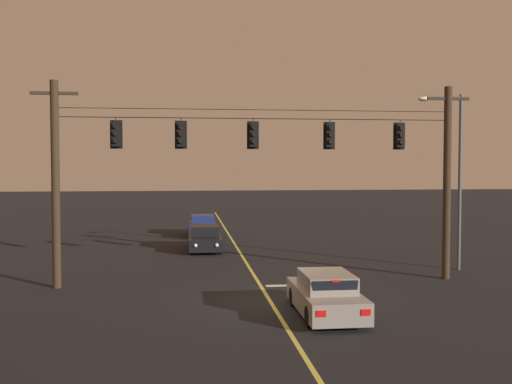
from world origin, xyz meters
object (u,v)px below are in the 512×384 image
at_px(traffic_light_left_inner, 181,134).
at_px(traffic_light_right_inner, 330,135).
at_px(car_oncoming_trailing, 203,226).
at_px(traffic_light_rightmost, 400,136).
at_px(car_oncoming_lead, 205,239).
at_px(car_waiting_near_lane, 326,295).
at_px(traffic_light_centre, 253,135).
at_px(street_lamp_corner, 454,165).
at_px(traffic_light_leftmost, 116,134).

bearing_deg(traffic_light_left_inner, traffic_light_right_inner, 0.00).
height_order(traffic_light_right_inner, car_oncoming_trailing, traffic_light_right_inner).
bearing_deg(traffic_light_rightmost, car_oncoming_lead, 128.87).
xyz_separation_m(traffic_light_left_inner, car_waiting_near_lane, (4.60, -5.35, -5.35)).
bearing_deg(traffic_light_centre, street_lamp_corner, 11.93).
bearing_deg(traffic_light_leftmost, street_lamp_corner, 7.63).
bearing_deg(traffic_light_rightmost, traffic_light_leftmost, 180.00).
xyz_separation_m(traffic_light_rightmost, car_oncoming_lead, (-7.76, 9.63, -5.35)).
bearing_deg(street_lamp_corner, traffic_light_rightmost, -148.72).
distance_m(traffic_light_centre, car_oncoming_trailing, 17.46).
xyz_separation_m(traffic_light_leftmost, traffic_light_rightmost, (11.51, 0.00, 0.00)).
bearing_deg(traffic_light_centre, traffic_light_rightmost, 0.00).
distance_m(car_waiting_near_lane, street_lamp_corner, 11.38).
relative_size(traffic_light_leftmost, street_lamp_corner, 0.15).
xyz_separation_m(traffic_light_centre, car_oncoming_trailing, (-1.57, 16.55, -5.35)).
relative_size(car_waiting_near_lane, street_lamp_corner, 0.54).
xyz_separation_m(traffic_light_right_inner, car_oncoming_trailing, (-4.72, 16.55, -5.35)).
xyz_separation_m(car_waiting_near_lane, car_oncoming_lead, (-3.37, 14.98, -0.00)).
bearing_deg(traffic_light_centre, car_oncoming_trailing, 95.42).
distance_m(traffic_light_rightmost, car_waiting_near_lane, 8.75).
height_order(traffic_light_right_inner, car_waiting_near_lane, traffic_light_right_inner).
distance_m(traffic_light_centre, traffic_light_rightmost, 6.11).
bearing_deg(car_waiting_near_lane, street_lamp_corner, 43.77).
xyz_separation_m(traffic_light_right_inner, car_oncoming_lead, (-4.79, 9.63, -5.35)).
xyz_separation_m(traffic_light_leftmost, traffic_light_centre, (5.40, 0.00, 0.00)).
bearing_deg(traffic_light_centre, car_oncoming_lead, 99.72).
height_order(traffic_light_left_inner, car_oncoming_lead, traffic_light_left_inner).
distance_m(car_oncoming_lead, car_oncoming_trailing, 6.92).
distance_m(traffic_light_centre, street_lamp_corner, 9.65).
height_order(traffic_light_leftmost, car_waiting_near_lane, traffic_light_leftmost).
height_order(traffic_light_rightmost, street_lamp_corner, street_lamp_corner).
bearing_deg(car_waiting_near_lane, car_oncoming_lead, 102.67).
xyz_separation_m(car_oncoming_lead, street_lamp_corner, (11.02, -7.65, 4.15)).
bearing_deg(car_oncoming_lead, street_lamp_corner, -34.77).
relative_size(traffic_light_centre, street_lamp_corner, 0.15).
distance_m(traffic_light_right_inner, car_oncoming_trailing, 18.02).
bearing_deg(street_lamp_corner, traffic_light_left_inner, -170.82).
bearing_deg(traffic_light_right_inner, street_lamp_corner, 17.64).
bearing_deg(traffic_light_rightmost, traffic_light_centre, 180.00).
relative_size(traffic_light_rightmost, car_oncoming_trailing, 0.28).
xyz_separation_m(traffic_light_leftmost, street_lamp_corner, (14.77, 1.98, -1.21)).
height_order(traffic_light_leftmost, traffic_light_rightmost, same).
bearing_deg(car_oncoming_trailing, traffic_light_rightmost, -65.10).
bearing_deg(car_oncoming_lead, traffic_light_rightmost, -51.13).
distance_m(traffic_light_leftmost, car_oncoming_lead, 11.64).
distance_m(traffic_light_leftmost, traffic_light_left_inner, 2.52).
bearing_deg(car_waiting_near_lane, car_oncoming_trailing, 98.54).
xyz_separation_m(car_waiting_near_lane, car_oncoming_trailing, (-3.29, 21.90, -0.00)).
distance_m(traffic_light_right_inner, street_lamp_corner, 6.64).
height_order(traffic_light_leftmost, car_oncoming_trailing, traffic_light_leftmost).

